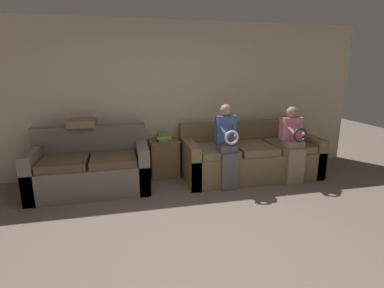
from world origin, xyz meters
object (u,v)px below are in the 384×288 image
(couch_main, at_px, (249,157))
(side_shelf, at_px, (164,157))
(child_left_seated, at_px, (227,143))
(child_right_seated, at_px, (293,142))
(throw_pillow, at_px, (82,123))
(book_stack, at_px, (164,137))
(couch_side, at_px, (91,168))

(couch_main, distance_m, side_shelf, 1.44)
(child_left_seated, distance_m, child_right_seated, 1.10)
(couch_main, bearing_deg, throw_pillow, 174.15)
(couch_main, bearing_deg, child_left_seated, -143.72)
(side_shelf, bearing_deg, couch_main, -12.54)
(couch_main, height_order, child_left_seated, child_left_seated)
(child_left_seated, xyz_separation_m, book_stack, (-0.86, 0.71, -0.02))
(child_left_seated, relative_size, side_shelf, 2.04)
(couch_side, distance_m, child_right_seated, 3.15)
(couch_main, height_order, throw_pillow, throw_pillow)
(couch_main, distance_m, couch_side, 2.56)
(couch_main, xyz_separation_m, couch_side, (-2.56, -0.03, 0.01))
(couch_side, xyz_separation_m, book_stack, (1.15, 0.34, 0.35))
(side_shelf, bearing_deg, child_left_seated, -39.96)
(couch_side, height_order, child_left_seated, child_left_seated)
(child_left_seated, height_order, book_stack, child_left_seated)
(side_shelf, bearing_deg, child_right_seated, -20.30)
(child_left_seated, height_order, child_right_seated, child_left_seated)
(child_right_seated, bearing_deg, couch_side, 172.95)
(couch_main, distance_m, throw_pillow, 2.76)
(child_left_seated, bearing_deg, side_shelf, 140.04)
(side_shelf, relative_size, book_stack, 2.03)
(book_stack, bearing_deg, throw_pillow, -178.38)
(couch_main, height_order, couch_side, couch_side)
(couch_side, bearing_deg, couch_main, 0.59)
(book_stack, bearing_deg, side_shelf, 57.75)
(throw_pillow, bearing_deg, couch_side, -70.34)
(couch_main, bearing_deg, side_shelf, 167.46)
(child_left_seated, distance_m, side_shelf, 1.18)
(child_left_seated, xyz_separation_m, child_right_seated, (1.10, -0.01, -0.04))
(child_right_seated, xyz_separation_m, throw_pillow, (-3.22, 0.68, 0.32))
(child_left_seated, distance_m, book_stack, 1.12)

